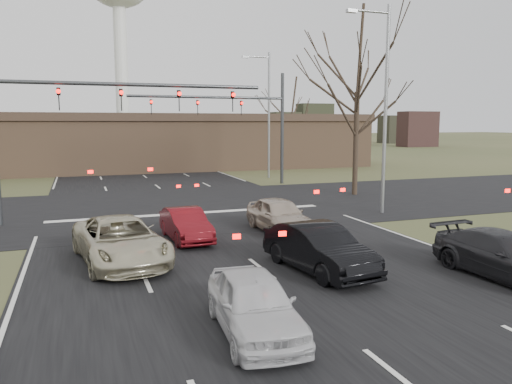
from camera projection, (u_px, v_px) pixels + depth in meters
ground at (303, 302)px, 12.53m from camera, size 360.00×360.00×0.00m
road_main at (118, 155)px, 68.49m from camera, size 14.00×300.00×0.02m
road_cross at (183, 207)px, 26.52m from camera, size 200.00×14.00×0.02m
building at (156, 141)px, 48.27m from camera, size 42.40×10.40×5.30m
mast_arm_near at (74, 109)px, 22.21m from camera, size 12.12×0.24×8.00m
mast_arm_far at (246, 115)px, 35.35m from camera, size 11.12×0.24×8.00m
streetlight_right_near at (383, 99)px, 24.02m from camera, size 2.34×0.25×10.00m
streetlight_right_far at (267, 109)px, 40.04m from camera, size 2.34×0.25×10.00m
tree_right_near at (358, 48)px, 29.89m from camera, size 6.90×6.90×11.50m
tree_right_far at (292, 97)px, 49.21m from camera, size 5.40×5.40×9.00m
car_silver_suv at (120, 241)px, 15.92m from camera, size 3.08×5.48×1.45m
car_white_sedan at (254, 303)px, 10.59m from camera, size 1.83×3.96×1.32m
car_black_hatch at (319, 248)px, 14.98m from camera, size 2.10×4.52×1.43m
car_charcoal_sedan at (505, 256)px, 14.37m from camera, size 2.14×4.67×1.32m
car_red_ahead at (186, 225)px, 19.02m from camera, size 1.48×3.77×1.22m
car_silver_ahead at (279, 215)px, 20.43m from camera, size 1.81×4.20×1.41m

